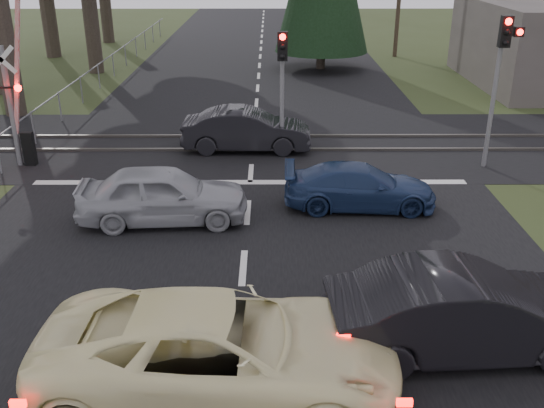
{
  "coord_description": "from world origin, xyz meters",
  "views": [
    {
      "loc": [
        0.59,
        -8.79,
        6.66
      ],
      "look_at": [
        0.64,
        3.57,
        1.3
      ],
      "focal_mm": 40.0,
      "sensor_mm": 36.0,
      "label": 1
    }
  ],
  "objects_px": {
    "cream_coupe": "(219,350)",
    "silver_car": "(163,195)",
    "dark_hatchback": "(465,313)",
    "blue_sedan": "(360,187)",
    "traffic_signal_right": "(502,64)",
    "traffic_signal_center": "(282,73)",
    "dark_car_far": "(247,130)",
    "crossing_signal": "(17,103)"
  },
  "relations": [
    {
      "from": "cream_coupe",
      "to": "silver_car",
      "type": "relative_size",
      "value": 1.32
    },
    {
      "from": "dark_hatchback",
      "to": "silver_car",
      "type": "relative_size",
      "value": 1.11
    },
    {
      "from": "cream_coupe",
      "to": "blue_sedan",
      "type": "relative_size",
      "value": 1.39
    },
    {
      "from": "dark_hatchback",
      "to": "blue_sedan",
      "type": "relative_size",
      "value": 1.18
    },
    {
      "from": "traffic_signal_right",
      "to": "traffic_signal_center",
      "type": "distance_m",
      "value": 6.68
    },
    {
      "from": "traffic_signal_center",
      "to": "cream_coupe",
      "type": "distance_m",
      "value": 11.91
    },
    {
      "from": "traffic_signal_center",
      "to": "dark_car_far",
      "type": "height_order",
      "value": "traffic_signal_center"
    },
    {
      "from": "crossing_signal",
      "to": "silver_car",
      "type": "distance_m",
      "value": 6.83
    },
    {
      "from": "traffic_signal_center",
      "to": "blue_sedan",
      "type": "relative_size",
      "value": 1.01
    },
    {
      "from": "dark_hatchback",
      "to": "silver_car",
      "type": "xyz_separation_m",
      "value": [
        -6.11,
        5.46,
        -0.06
      ]
    },
    {
      "from": "crossing_signal",
      "to": "dark_car_far",
      "type": "height_order",
      "value": "crossing_signal"
    },
    {
      "from": "cream_coupe",
      "to": "silver_car",
      "type": "xyz_separation_m",
      "value": [
        -1.94,
        6.49,
        -0.06
      ]
    },
    {
      "from": "traffic_signal_right",
      "to": "crossing_signal",
      "type": "bearing_deg",
      "value": 178.79
    },
    {
      "from": "dark_car_far",
      "to": "traffic_signal_right",
      "type": "bearing_deg",
      "value": -101.95
    },
    {
      "from": "crossing_signal",
      "to": "traffic_signal_right",
      "type": "height_order",
      "value": "crossing_signal"
    },
    {
      "from": "dark_hatchback",
      "to": "silver_car",
      "type": "bearing_deg",
      "value": 44.13
    },
    {
      "from": "cream_coupe",
      "to": "dark_hatchback",
      "type": "height_order",
      "value": "same"
    },
    {
      "from": "blue_sedan",
      "to": "crossing_signal",
      "type": "bearing_deg",
      "value": 73.35
    },
    {
      "from": "blue_sedan",
      "to": "dark_car_far",
      "type": "height_order",
      "value": "dark_car_far"
    },
    {
      "from": "traffic_signal_right",
      "to": "traffic_signal_center",
      "type": "xyz_separation_m",
      "value": [
        -6.55,
        1.2,
        -0.51
      ]
    },
    {
      "from": "dark_car_far",
      "to": "crossing_signal",
      "type": "bearing_deg",
      "value": 103.41
    },
    {
      "from": "traffic_signal_center",
      "to": "cream_coupe",
      "type": "relative_size",
      "value": 0.72
    },
    {
      "from": "traffic_signal_center",
      "to": "cream_coupe",
      "type": "xyz_separation_m",
      "value": [
        -1.2,
        -11.68,
        -2.02
      ]
    },
    {
      "from": "crossing_signal",
      "to": "dark_hatchback",
      "type": "xyz_separation_m",
      "value": [
        11.24,
        -9.76,
        -1.27
      ]
    },
    {
      "from": "traffic_signal_center",
      "to": "dark_hatchback",
      "type": "bearing_deg",
      "value": -74.42
    },
    {
      "from": "cream_coupe",
      "to": "dark_car_far",
      "type": "relative_size",
      "value": 1.3
    },
    {
      "from": "traffic_signal_center",
      "to": "dark_car_far",
      "type": "xyz_separation_m",
      "value": [
        -1.2,
        0.62,
        -2.08
      ]
    },
    {
      "from": "dark_hatchback",
      "to": "silver_car",
      "type": "height_order",
      "value": "dark_hatchback"
    },
    {
      "from": "traffic_signal_right",
      "to": "blue_sedan",
      "type": "distance_m",
      "value": 6.12
    },
    {
      "from": "traffic_signal_right",
      "to": "dark_car_far",
      "type": "distance_m",
      "value": 8.37
    },
    {
      "from": "traffic_signal_right",
      "to": "silver_car",
      "type": "xyz_separation_m",
      "value": [
        -9.69,
        -3.99,
        -2.58
      ]
    },
    {
      "from": "crossing_signal",
      "to": "silver_car",
      "type": "xyz_separation_m",
      "value": [
        5.14,
        -4.3,
        -1.32
      ]
    },
    {
      "from": "traffic_signal_right",
      "to": "blue_sedan",
      "type": "relative_size",
      "value": 1.15
    },
    {
      "from": "traffic_signal_center",
      "to": "dark_hatchback",
      "type": "relative_size",
      "value": 0.86
    },
    {
      "from": "traffic_signal_right",
      "to": "cream_coupe",
      "type": "xyz_separation_m",
      "value": [
        -7.75,
        -10.47,
        -2.52
      ]
    },
    {
      "from": "blue_sedan",
      "to": "dark_car_far",
      "type": "xyz_separation_m",
      "value": [
        -3.23,
        4.93,
        0.13
      ]
    },
    {
      "from": "cream_coupe",
      "to": "dark_car_far",
      "type": "xyz_separation_m",
      "value": [
        0.0,
        12.3,
        -0.07
      ]
    },
    {
      "from": "crossing_signal",
      "to": "traffic_signal_center",
      "type": "relative_size",
      "value": 1.7
    },
    {
      "from": "traffic_signal_right",
      "to": "dark_hatchback",
      "type": "relative_size",
      "value": 0.98
    },
    {
      "from": "dark_hatchback",
      "to": "cream_coupe",
      "type": "bearing_deg",
      "value": 99.74
    },
    {
      "from": "traffic_signal_right",
      "to": "dark_car_far",
      "type": "bearing_deg",
      "value": 166.73
    },
    {
      "from": "dark_hatchback",
      "to": "blue_sedan",
      "type": "height_order",
      "value": "dark_hatchback"
    }
  ]
}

